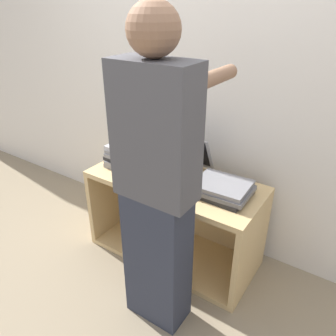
% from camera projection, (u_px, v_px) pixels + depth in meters
% --- Properties ---
extents(ground_plane, '(12.00, 12.00, 0.00)m').
position_uv_depth(ground_plane, '(153.00, 273.00, 2.29)').
color(ground_plane, gray).
extents(wall_back, '(8.00, 0.05, 2.40)m').
position_uv_depth(wall_back, '(205.00, 84.00, 2.21)').
color(wall_back, silver).
rests_on(wall_back, ground_plane).
extents(cart, '(1.19, 0.53, 0.63)m').
position_uv_depth(cart, '(179.00, 213.00, 2.39)').
color(cart, tan).
rests_on(cart, ground_plane).
extents(laptop_open, '(0.32, 0.39, 0.26)m').
position_uv_depth(laptop_open, '(180.00, 169.00, 2.22)').
color(laptop_open, gray).
rests_on(laptop_open, cart).
extents(laptop_stack_left, '(0.35, 0.29, 0.17)m').
position_uv_depth(laptop_stack_left, '(133.00, 156.00, 2.34)').
color(laptop_stack_left, gray).
rests_on(laptop_stack_left, cart).
extents(laptop_stack_right, '(0.35, 0.28, 0.08)m').
position_uv_depth(laptop_stack_right, '(223.00, 189.00, 2.01)').
color(laptop_stack_right, '#232326').
rests_on(laptop_stack_right, cart).
extents(person, '(0.40, 0.53, 1.71)m').
position_uv_depth(person, '(157.00, 189.00, 1.63)').
color(person, '#2D3342').
rests_on(person, ground_plane).
extents(inventory_tag, '(0.06, 0.02, 0.01)m').
position_uv_depth(inventory_tag, '(126.00, 148.00, 2.25)').
color(inventory_tag, red).
rests_on(inventory_tag, laptop_stack_left).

